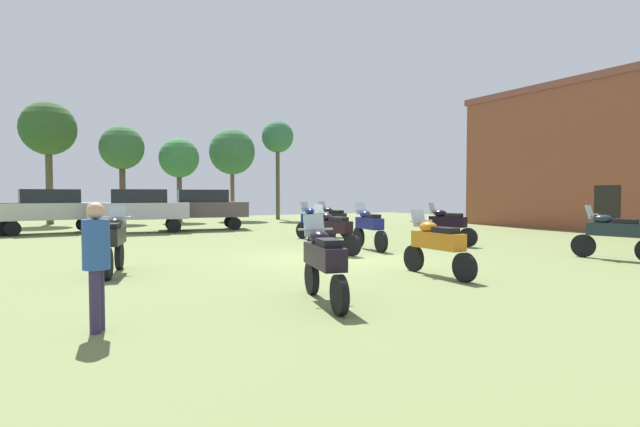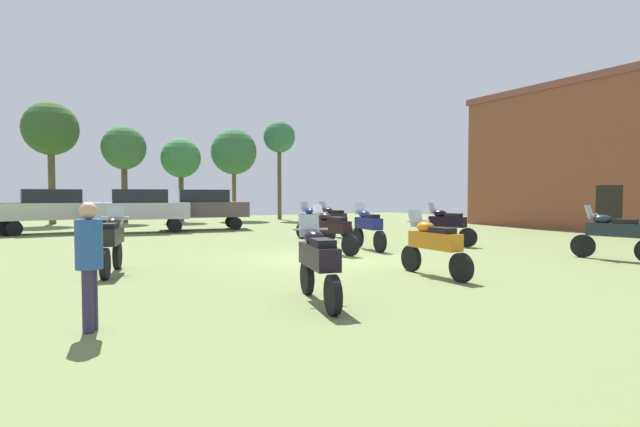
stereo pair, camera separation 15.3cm
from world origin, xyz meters
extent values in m
cube|color=olive|center=(0.00, 0.00, 0.01)|extent=(44.00, 52.00, 0.02)
cube|color=black|center=(15.03, 1.02, 1.10)|extent=(0.08, 1.20, 2.20)
cylinder|color=black|center=(3.24, 6.48, 0.34)|extent=(0.28, 0.65, 0.64)
cylinder|color=black|center=(3.62, 5.00, 0.34)|extent=(0.28, 0.65, 0.64)
cube|color=black|center=(3.43, 5.74, 0.84)|extent=(0.68, 1.35, 0.36)
ellipsoid|color=black|center=(3.36, 6.02, 1.12)|extent=(0.43, 0.55, 0.24)
cube|color=black|center=(3.49, 5.52, 1.08)|extent=(0.43, 0.62, 0.12)
cube|color=silver|center=(3.27, 6.33, 1.30)|extent=(0.39, 0.24, 0.39)
cylinder|color=#B7B7BC|center=(3.30, 6.24, 1.24)|extent=(0.61, 0.19, 0.04)
cylinder|color=black|center=(1.92, 5.58, 0.34)|extent=(0.28, 0.65, 0.64)
cylinder|color=black|center=(2.30, 4.10, 0.34)|extent=(0.28, 0.65, 0.64)
cube|color=navy|center=(2.11, 4.84, 0.84)|extent=(0.67, 1.35, 0.36)
ellipsoid|color=navy|center=(2.03, 5.12, 1.12)|extent=(0.43, 0.54, 0.24)
cube|color=black|center=(2.16, 4.62, 1.08)|extent=(0.43, 0.62, 0.12)
cube|color=silver|center=(1.95, 5.44, 1.30)|extent=(0.39, 0.24, 0.39)
cylinder|color=#B7B7BC|center=(1.98, 5.34, 1.24)|extent=(0.61, 0.19, 0.04)
cylinder|color=black|center=(6.28, -3.39, 0.34)|extent=(0.25, 0.66, 0.65)
cube|color=#1C292F|center=(6.45, -4.17, 0.85)|extent=(0.64, 1.41, 0.36)
ellipsoid|color=#1C292F|center=(6.39, -3.87, 1.13)|extent=(0.41, 0.54, 0.24)
cube|color=black|center=(6.50, -4.40, 1.09)|extent=(0.41, 0.61, 0.12)
cube|color=silver|center=(6.31, -3.54, 1.31)|extent=(0.38, 0.22, 0.39)
cylinder|color=#B7B7BC|center=(6.34, -3.64, 1.25)|extent=(0.61, 0.17, 0.04)
cylinder|color=black|center=(4.95, 1.57, 0.34)|extent=(0.31, 0.65, 0.65)
cylinder|color=black|center=(5.42, 0.12, 0.34)|extent=(0.31, 0.65, 0.65)
cube|color=black|center=(5.19, 0.85, 0.85)|extent=(0.74, 1.34, 0.36)
ellipsoid|color=black|center=(5.10, 1.12, 1.13)|extent=(0.45, 0.55, 0.24)
cube|color=black|center=(5.26, 0.63, 1.09)|extent=(0.46, 0.62, 0.12)
cube|color=silver|center=(5.00, 1.43, 1.31)|extent=(0.39, 0.25, 0.39)
cylinder|color=#B7B7BC|center=(5.03, 1.34, 1.25)|extent=(0.60, 0.22, 0.04)
cylinder|color=black|center=(0.30, 1.51, 0.34)|extent=(0.26, 0.64, 0.63)
cylinder|color=black|center=(0.66, 0.00, 0.34)|extent=(0.26, 0.64, 0.63)
cube|color=black|center=(0.48, 0.75, 0.83)|extent=(0.65, 1.37, 0.36)
ellipsoid|color=black|center=(0.41, 1.04, 1.11)|extent=(0.42, 0.54, 0.24)
cube|color=black|center=(0.53, 0.53, 1.07)|extent=(0.42, 0.61, 0.12)
cube|color=silver|center=(0.33, 1.36, 1.29)|extent=(0.39, 0.23, 0.39)
cylinder|color=#B7B7BC|center=(0.35, 1.27, 1.23)|extent=(0.61, 0.18, 0.04)
cylinder|color=black|center=(-5.50, 0.66, 0.36)|extent=(0.29, 0.68, 0.67)
cylinder|color=black|center=(-5.90, -0.78, 0.36)|extent=(0.29, 0.68, 0.67)
cube|color=black|center=(-5.70, -0.06, 0.87)|extent=(0.69, 1.33, 0.36)
ellipsoid|color=black|center=(-5.63, 0.22, 1.15)|extent=(0.44, 0.55, 0.24)
cube|color=black|center=(-5.76, -0.27, 1.11)|extent=(0.44, 0.62, 0.12)
cube|color=silver|center=(-5.54, 0.52, 1.33)|extent=(0.39, 0.24, 0.39)
cylinder|color=#B7B7BC|center=(-5.57, 0.43, 1.27)|extent=(0.61, 0.20, 0.04)
cylinder|color=black|center=(2.13, 1.85, 0.36)|extent=(0.21, 0.68, 0.67)
cylinder|color=black|center=(1.93, 0.32, 0.36)|extent=(0.21, 0.68, 0.67)
cube|color=navy|center=(2.03, 1.08, 0.87)|extent=(0.53, 1.36, 0.36)
ellipsoid|color=navy|center=(2.07, 1.38, 1.15)|extent=(0.38, 0.52, 0.24)
cube|color=black|center=(2.00, 0.86, 1.11)|extent=(0.37, 0.59, 0.12)
cube|color=silver|center=(2.11, 1.71, 1.33)|extent=(0.38, 0.20, 0.39)
cylinder|color=#B7B7BC|center=(2.10, 1.61, 1.27)|extent=(0.62, 0.12, 0.04)
cylinder|color=black|center=(0.43, -2.98, 0.32)|extent=(0.13, 0.60, 0.60)
cylinder|color=black|center=(0.40, -4.59, 0.32)|extent=(0.13, 0.60, 0.60)
cube|color=#C67318|center=(0.42, -3.78, 0.80)|extent=(0.38, 1.37, 0.36)
ellipsoid|color=#C67318|center=(0.42, -3.48, 1.08)|extent=(0.33, 0.49, 0.24)
cube|color=black|center=(0.41, -4.02, 1.04)|extent=(0.31, 0.56, 0.12)
cube|color=silver|center=(0.43, -3.14, 1.26)|extent=(0.36, 0.16, 0.39)
cylinder|color=#B7B7BC|center=(0.43, -3.24, 1.20)|extent=(0.62, 0.05, 0.04)
cylinder|color=black|center=(-2.86, -4.10, 0.32)|extent=(0.25, 0.62, 0.60)
cylinder|color=black|center=(-3.22, -5.62, 0.32)|extent=(0.25, 0.62, 0.60)
cube|color=black|center=(-3.04, -4.86, 0.80)|extent=(0.65, 1.38, 0.36)
ellipsoid|color=black|center=(-2.97, -4.57, 1.08)|extent=(0.42, 0.54, 0.24)
cube|color=black|center=(-3.10, -5.09, 1.04)|extent=(0.42, 0.61, 0.12)
cube|color=silver|center=(-2.90, -4.25, 1.26)|extent=(0.39, 0.23, 0.39)
cylinder|color=#B7B7BC|center=(-2.92, -4.34, 1.20)|extent=(0.61, 0.18, 0.04)
cylinder|color=black|center=(-1.77, 11.88, 0.34)|extent=(0.67, 0.33, 0.64)
cylinder|color=black|center=(-1.51, 13.29, 0.34)|extent=(0.67, 0.33, 0.64)
cylinder|color=black|center=(1.10, 11.35, 0.34)|extent=(0.67, 0.33, 0.64)
cylinder|color=black|center=(1.36, 12.76, 0.34)|extent=(0.67, 0.33, 0.64)
cube|color=#54464B|center=(-0.20, 12.32, 1.03)|extent=(4.56, 2.55, 0.75)
cube|color=black|center=(-0.20, 12.32, 1.71)|extent=(2.61, 1.99, 0.61)
cylinder|color=black|center=(-8.64, 12.74, 0.34)|extent=(0.67, 0.33, 0.64)
cylinder|color=black|center=(-8.29, 12.53, 0.34)|extent=(0.66, 0.27, 0.64)
cylinder|color=black|center=(-8.42, 13.97, 0.34)|extent=(0.66, 0.27, 0.64)
cylinder|color=black|center=(-5.38, 12.79, 0.34)|extent=(0.66, 0.27, 0.64)
cylinder|color=black|center=(-5.50, 14.22, 0.34)|extent=(0.66, 0.27, 0.64)
cube|color=#B6BAB0|center=(-6.90, 13.38, 1.03)|extent=(4.44, 2.17, 0.75)
cube|color=black|center=(-6.90, 13.38, 1.71)|extent=(2.49, 1.78, 0.61)
cylinder|color=black|center=(-4.82, 11.47, 0.34)|extent=(0.67, 0.32, 0.64)
cylinder|color=black|center=(-4.59, 12.89, 0.34)|extent=(0.67, 0.32, 0.64)
cylinder|color=black|center=(-1.93, 11.00, 0.34)|extent=(0.67, 0.32, 0.64)
cylinder|color=black|center=(-1.70, 12.43, 0.34)|extent=(0.67, 0.32, 0.64)
cube|color=#B3ADC0|center=(-3.26, 11.95, 1.03)|extent=(4.53, 2.46, 0.75)
cube|color=black|center=(-3.26, 11.95, 1.71)|extent=(2.59, 1.94, 0.61)
cylinder|color=#31284A|center=(-6.46, -4.90, 0.43)|extent=(0.14, 0.14, 0.82)
cylinder|color=#31284A|center=(-6.40, -4.74, 0.43)|extent=(0.14, 0.14, 0.82)
cylinder|color=#294F98|center=(-6.43, -4.82, 1.16)|extent=(0.44, 0.44, 0.65)
sphere|color=tan|center=(-6.43, -4.82, 1.60)|extent=(0.22, 0.22, 0.22)
cylinder|color=#4E472F|center=(7.13, 19.48, 2.66)|extent=(0.28, 0.28, 5.29)
sphere|color=#336D44|center=(7.13, 19.48, 5.81)|extent=(2.22, 2.22, 2.22)
cylinder|color=brown|center=(-6.87, 21.12, 2.49)|extent=(0.39, 0.39, 4.94)
sphere|color=#315726|center=(-6.87, 21.12, 5.66)|extent=(3.12, 3.12, 3.12)
cylinder|color=brown|center=(-2.92, 20.53, 2.04)|extent=(0.36, 0.36, 4.05)
sphere|color=#356533|center=(-2.92, 20.53, 4.67)|extent=(2.67, 2.67, 2.67)
cylinder|color=brown|center=(4.13, 20.40, 2.01)|extent=(0.28, 0.28, 3.98)
sphere|color=#356A3C|center=(4.13, 20.40, 4.70)|extent=(3.12, 3.12, 3.12)
cylinder|color=brown|center=(0.46, 20.11, 1.79)|extent=(0.32, 0.32, 3.54)
sphere|color=#36783E|center=(0.46, 20.11, 4.13)|extent=(2.54, 2.54, 2.54)
camera|label=1|loc=(-6.96, -11.70, 1.82)|focal=27.27mm
camera|label=2|loc=(-6.82, -11.78, 1.82)|focal=27.27mm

